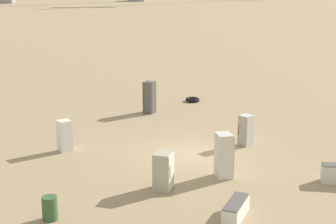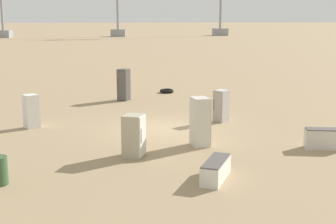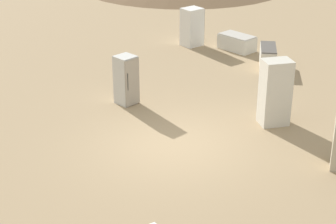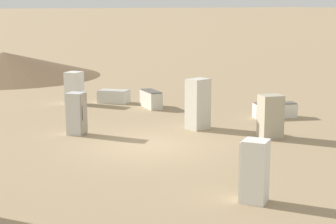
# 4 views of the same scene
# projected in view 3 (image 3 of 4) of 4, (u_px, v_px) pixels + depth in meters

# --- Properties ---
(ground_plane) EXTENTS (1000.00, 1000.00, 0.00)m
(ground_plane) POSITION_uv_depth(u_px,v_px,m) (173.00, 144.00, 14.91)
(ground_plane) COLOR #9E8460
(discarded_fridge_1) EXTENTS (1.52, 0.78, 0.78)m
(discarded_fridge_1) POSITION_uv_depth(u_px,v_px,m) (268.00, 57.00, 20.23)
(discarded_fridge_1) COLOR beige
(discarded_fridge_1) RESTS_ON ground_plane
(discarded_fridge_2) EXTENTS (1.58, 1.52, 0.61)m
(discarded_fridge_2) POSITION_uv_depth(u_px,v_px,m) (237.00, 42.00, 22.14)
(discarded_fridge_2) COLOR silver
(discarded_fridge_2) RESTS_ON ground_plane
(discarded_fridge_5) EXTENTS (0.97, 1.00, 1.53)m
(discarded_fridge_5) POSITION_uv_depth(u_px,v_px,m) (192.00, 27.00, 22.49)
(discarded_fridge_5) COLOR white
(discarded_fridge_5) RESTS_ON ground_plane
(discarded_fridge_7) EXTENTS (0.81, 0.81, 1.53)m
(discarded_fridge_7) POSITION_uv_depth(u_px,v_px,m) (126.00, 80.00, 17.11)
(discarded_fridge_7) COLOR silver
(discarded_fridge_7) RESTS_ON ground_plane
(discarded_fridge_8) EXTENTS (0.78, 0.90, 1.90)m
(discarded_fridge_8) POSITION_uv_depth(u_px,v_px,m) (275.00, 92.00, 15.72)
(discarded_fridge_8) COLOR beige
(discarded_fridge_8) RESTS_ON ground_plane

